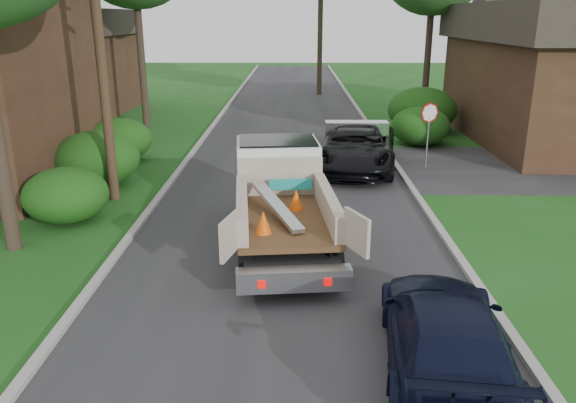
% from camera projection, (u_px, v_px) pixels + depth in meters
% --- Properties ---
extents(ground, '(120.00, 120.00, 0.00)m').
position_uv_depth(ground, '(286.00, 267.00, 12.97)').
color(ground, '#1A4E16').
rests_on(ground, ground).
extents(road, '(8.00, 90.00, 0.02)m').
position_uv_depth(road, '(290.00, 161.00, 22.47)').
color(road, '#28282B').
rests_on(road, ground).
extents(curb_left, '(0.20, 90.00, 0.12)m').
position_uv_depth(curb_left, '(188.00, 159.00, 22.49)').
color(curb_left, '#9E9E99').
rests_on(curb_left, ground).
extents(curb_right, '(0.20, 90.00, 0.12)m').
position_uv_depth(curb_right, '(392.00, 160.00, 22.41)').
color(curb_right, '#9E9E99').
rests_on(curb_right, ground).
extents(stop_sign, '(0.71, 0.32, 2.48)m').
position_uv_depth(stop_sign, '(429.00, 121.00, 20.91)').
color(stop_sign, slate).
rests_on(stop_sign, ground).
extents(utility_pole, '(2.42, 1.25, 10.00)m').
position_uv_depth(utility_pole, '(98.00, 28.00, 16.14)').
color(utility_pole, '#382619').
rests_on(utility_pole, ground).
extents(house_left_far, '(7.56, 7.56, 6.00)m').
position_uv_depth(house_left_far, '(63.00, 60.00, 33.04)').
color(house_left_far, '#3A2318').
rests_on(house_left_far, ground).
extents(hedge_left_a, '(2.34, 2.34, 1.53)m').
position_uv_depth(hedge_left_a, '(66.00, 195.00, 15.65)').
color(hedge_left_a, '#1C4810').
rests_on(hedge_left_a, ground).
extents(hedge_left_b, '(2.86, 2.86, 1.87)m').
position_uv_depth(hedge_left_b, '(97.00, 159.00, 18.92)').
color(hedge_left_b, '#1C4810').
rests_on(hedge_left_b, ground).
extents(hedge_left_c, '(2.60, 2.60, 1.70)m').
position_uv_depth(hedge_left_c, '(119.00, 140.00, 22.27)').
color(hedge_left_c, '#1C4810').
rests_on(hedge_left_c, ground).
extents(hedge_right_a, '(2.60, 2.60, 1.70)m').
position_uv_depth(hedge_right_a, '(420.00, 126.00, 24.99)').
color(hedge_right_a, '#1C4810').
rests_on(hedge_right_a, ground).
extents(hedge_right_b, '(3.38, 3.38, 2.21)m').
position_uv_depth(hedge_right_b, '(422.00, 110.00, 27.75)').
color(hedge_right_b, '#1C4810').
rests_on(hedge_right_b, ground).
extents(flatbed_truck, '(3.10, 6.34, 2.32)m').
position_uv_depth(flatbed_truck, '(280.00, 189.00, 14.50)').
color(flatbed_truck, black).
rests_on(flatbed_truck, ground).
extents(black_pickup, '(3.69, 6.39, 1.68)m').
position_uv_depth(black_pickup, '(357.00, 147.00, 21.14)').
color(black_pickup, black).
rests_on(black_pickup, ground).
extents(navy_suv, '(2.46, 4.90, 1.37)m').
position_uv_depth(navy_suv, '(445.00, 334.00, 8.96)').
color(navy_suv, black).
rests_on(navy_suv, ground).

